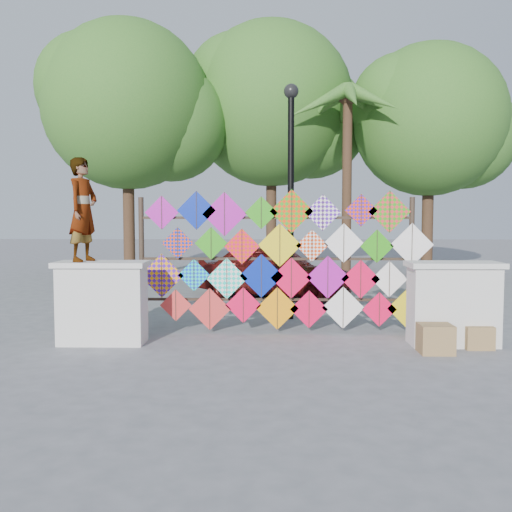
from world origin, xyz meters
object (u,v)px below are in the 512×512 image
(sedan, at_px, (274,271))
(lamppost, at_px, (291,178))
(vendor_woman, at_px, (83,210))
(kite_rack, at_px, (283,262))

(sedan, relative_size, lamppost, 0.86)
(sedan, distance_m, lamppost, 3.62)
(sedan, xyz_separation_m, lamppost, (0.28, -2.98, 2.04))
(vendor_woman, distance_m, sedan, 6.15)
(vendor_woman, relative_size, lamppost, 0.36)
(vendor_woman, xyz_separation_m, sedan, (2.99, 5.18, -1.43))
(vendor_woman, height_order, lamppost, lamppost)
(lamppost, bearing_deg, vendor_woman, -146.09)
(kite_rack, relative_size, vendor_woman, 3.13)
(kite_rack, relative_size, sedan, 1.31)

